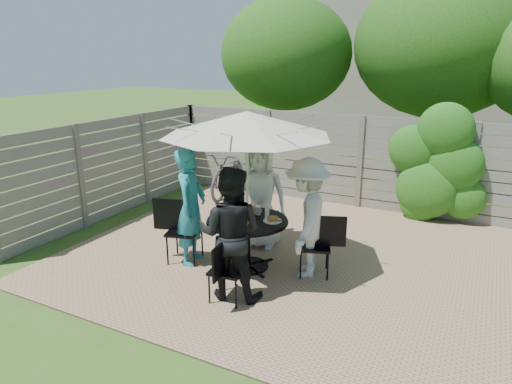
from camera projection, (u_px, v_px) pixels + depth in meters
The scene contains 22 objects.
backyard_envelope at pixel (426, 66), 14.63m from camera, with size 60.00×60.00×5.00m.
patio_table at pixel (247, 234), 6.43m from camera, with size 1.37×1.37×0.74m.
umbrella at pixel (247, 124), 5.98m from camera, with size 2.80×2.80×2.24m.
chair_back at pixel (262, 225), 7.39m from camera, with size 0.55×0.73×0.97m.
person_back at pixel (260, 195), 7.11m from camera, with size 0.82×0.54×1.69m, color silver.
chair_left at pixel (184, 243), 6.70m from camera, with size 0.73×0.57×0.96m.
person_left at pixel (191, 207), 6.51m from camera, with size 0.62×0.41×1.71m, color teal.
chair_front at pixel (228, 283), 5.60m from camera, with size 0.45×0.63×0.85m.
person_front at pixel (230, 234), 5.56m from camera, with size 0.82×0.64×1.69m, color black.
chair_right at pixel (315, 257), 6.29m from camera, with size 0.67×0.54×0.87m.
person_right at pixel (307, 218), 6.15m from camera, with size 1.07×0.62×1.66m, color silver.
plate_back at pixel (253, 210), 6.69m from camera, with size 0.26×0.26×0.06m.
plate_left at pixel (223, 216), 6.43m from camera, with size 0.26×0.26×0.06m.
plate_front at pixel (241, 227), 6.02m from camera, with size 0.26×0.26×0.06m.
plate_right at pixel (273, 220), 6.28m from camera, with size 0.26×0.26×0.06m.
glass_back at pixel (245, 208), 6.61m from camera, with size 0.07×0.07×0.14m, color silver.
glass_left at pixel (227, 216), 6.30m from camera, with size 0.07×0.07×0.14m, color silver.
glass_front at pixel (250, 221), 6.08m from camera, with size 0.07×0.07×0.14m, color silver.
glass_right at pixel (267, 214), 6.38m from camera, with size 0.07×0.07×0.14m, color silver.
syrup_jug at pixel (244, 212), 6.40m from camera, with size 0.09×0.09×0.16m, color #59280C.
coffee_cup at pixel (258, 211), 6.53m from camera, with size 0.08×0.08×0.12m, color #C6B293.
bicycle at pixel (231, 173), 9.91m from camera, with size 0.65×1.88×0.99m, color #333338.
Camera 1 is at (2.18, -5.70, 2.93)m, focal length 32.00 mm.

